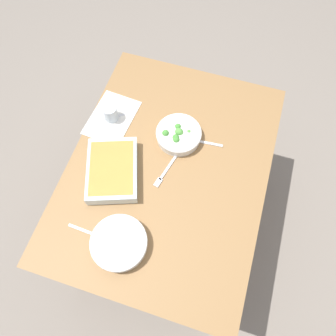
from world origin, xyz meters
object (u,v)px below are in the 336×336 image
object	(u,v)px
stew_bowl	(119,243)
drink_cup	(111,113)
broccoli_bowl	(179,135)
baking_dish	(112,170)
spoon_by_stew	(93,234)
spoon_by_broccoli	(199,141)
fork_on_table	(164,173)
spoon_spare	(120,115)

from	to	relation	value
stew_bowl	drink_cup	size ratio (longest dim) A/B	2.73
stew_bowl	broccoli_bowl	bearing A→B (deg)	171.33
stew_bowl	broccoli_bowl	distance (m)	0.57
baking_dish	stew_bowl	bearing A→B (deg)	26.35
spoon_by_stew	spoon_by_broccoli	size ratio (longest dim) A/B	1.00
spoon_by_broccoli	fork_on_table	distance (m)	0.23
fork_on_table	spoon_spare	bearing A→B (deg)	-127.57
stew_bowl	fork_on_table	distance (m)	0.37
broccoli_bowl	drink_cup	distance (m)	0.35
stew_bowl	spoon_spare	bearing A→B (deg)	-159.04
stew_bowl	spoon_by_stew	distance (m)	0.13
broccoli_bowl	baking_dish	distance (m)	0.35
stew_bowl	spoon_by_broccoli	size ratio (longest dim) A/B	1.32
stew_bowl	drink_cup	xyz separation A→B (m)	(-0.57, -0.26, 0.01)
stew_bowl	spoon_by_broccoli	distance (m)	0.60
drink_cup	fork_on_table	size ratio (longest dim) A/B	0.48
drink_cup	fork_on_table	distance (m)	0.40
spoon_by_stew	drink_cup	bearing A→B (deg)	-166.10
baking_dish	drink_cup	world-z (taller)	drink_cup
broccoli_bowl	drink_cup	bearing A→B (deg)	-91.56
spoon_spare	stew_bowl	bearing A→B (deg)	20.96
broccoli_bowl	fork_on_table	bearing A→B (deg)	-2.63
baking_dish	drink_cup	size ratio (longest dim) A/B	4.20
drink_cup	spoon_by_stew	xyz separation A→B (m)	(0.56, 0.14, -0.03)
spoon_spare	baking_dish	bearing A→B (deg)	15.27
fork_on_table	spoon_by_broccoli	bearing A→B (deg)	152.49
baking_dish	drink_cup	bearing A→B (deg)	-156.87
baking_dish	spoon_by_broccoli	world-z (taller)	baking_dish
fork_on_table	spoon_by_stew	bearing A→B (deg)	-29.50
drink_cup	baking_dish	bearing A→B (deg)	23.13
stew_bowl	fork_on_table	xyz separation A→B (m)	(-0.36, 0.08, -0.03)
baking_dish	broccoli_bowl	bearing A→B (deg)	139.07
spoon_by_broccoli	spoon_spare	xyz separation A→B (m)	(-0.02, -0.41, 0.00)
broccoli_bowl	fork_on_table	world-z (taller)	broccoli_bowl
broccoli_bowl	spoon_by_stew	size ratio (longest dim) A/B	1.23
baking_dish	spoon_spare	xyz separation A→B (m)	(-0.30, -0.08, -0.03)
drink_cup	spoon_spare	distance (m)	0.05
drink_cup	fork_on_table	world-z (taller)	drink_cup
baking_dish	spoon_spare	world-z (taller)	baking_dish
stew_bowl	baking_dish	xyz separation A→B (m)	(-0.29, -0.15, 0.00)
spoon_by_broccoli	spoon_spare	size ratio (longest dim) A/B	1.13
stew_bowl	spoon_by_stew	size ratio (longest dim) A/B	1.32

